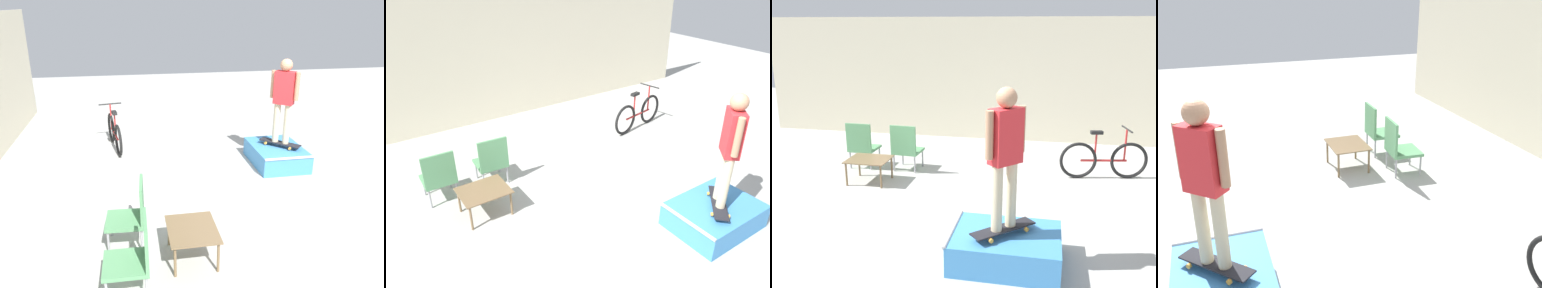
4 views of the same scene
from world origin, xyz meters
The scene contains 8 objects.
ground_plane centered at (0.00, 0.00, 0.00)m, with size 24.00×24.00×0.00m, color #A8A8A3.
skate_ramp_box centered at (1.00, -0.76, 0.19)m, with size 1.34×1.00×0.41m.
skateboard_on_ramp centered at (0.97, -0.80, 0.47)m, with size 0.75×0.73×0.07m.
person_skater centered at (0.97, -0.80, 1.48)m, with size 0.41×0.45×1.69m.
coffee_table centered at (-1.76, 1.52, 0.39)m, with size 0.76×0.64×0.45m.
patio_chair_left centered at (-2.23, 2.27, 0.49)m, with size 0.53×0.53×0.95m.
patio_chair_right centered at (-1.30, 2.27, 0.49)m, with size 0.55×0.55×0.95m.
bicycle centered at (2.50, 2.58, 0.37)m, with size 1.64×0.52×0.98m.
Camera 1 is at (-5.82, 2.23, 3.16)m, focal length 35.00 mm.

